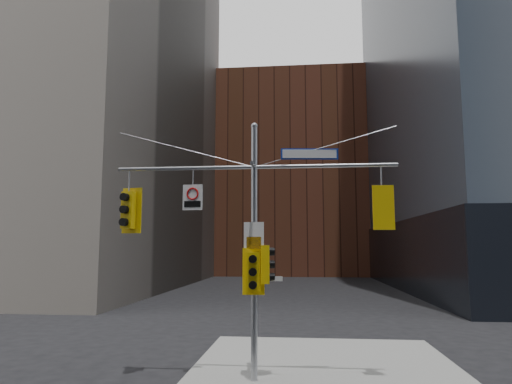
% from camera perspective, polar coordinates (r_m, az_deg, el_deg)
% --- Properties ---
extents(sidewalk_corner, '(8.00, 8.00, 0.15)m').
position_cam_1_polar(sidewalk_corner, '(15.21, 8.65, -20.74)').
color(sidewalk_corner, gray).
rests_on(sidewalk_corner, ground).
extents(brick_midrise, '(26.00, 20.00, 28.00)m').
position_cam_1_polar(brick_midrise, '(69.53, 4.53, 1.58)').
color(brick_midrise, brown).
rests_on(brick_midrise, ground).
extents(signal_assembly, '(8.00, 0.80, 7.30)m').
position_cam_1_polar(signal_assembly, '(12.84, -0.22, -3.84)').
color(signal_assembly, '#92949A').
rests_on(signal_assembly, ground).
extents(traffic_light_west_arm, '(0.63, 0.58, 1.34)m').
position_cam_1_polar(traffic_light_west_arm, '(13.75, -15.66, -2.19)').
color(traffic_light_west_arm, '#E4B80C').
rests_on(traffic_light_west_arm, ground).
extents(traffic_light_east_arm, '(0.58, 0.46, 1.22)m').
position_cam_1_polar(traffic_light_east_arm, '(12.99, 15.50, -1.93)').
color(traffic_light_east_arm, '#E4B80C').
rests_on(traffic_light_east_arm, ground).
extents(traffic_light_pole_side, '(0.45, 0.39, 1.06)m').
position_cam_1_polar(traffic_light_pole_side, '(12.81, 1.24, -9.03)').
color(traffic_light_pole_side, '#E4B80C').
rests_on(traffic_light_pole_side, ground).
extents(traffic_light_pole_front, '(0.61, 0.49, 1.28)m').
position_cam_1_polar(traffic_light_pole_front, '(12.57, -0.35, -9.92)').
color(traffic_light_pole_front, '#E4B80C').
rests_on(traffic_light_pole_front, ground).
extents(street_sign_blade, '(1.62, 0.21, 0.32)m').
position_cam_1_polar(street_sign_blade, '(13.02, 6.70, 4.75)').
color(street_sign_blade, '#112E9D').
rests_on(street_sign_blade, ground).
extents(regulatory_sign_arm, '(0.59, 0.11, 0.74)m').
position_cam_1_polar(regulatory_sign_arm, '(13.18, -7.93, -0.56)').
color(regulatory_sign_arm, silver).
rests_on(regulatory_sign_arm, ground).
extents(regulatory_sign_pole, '(0.56, 0.09, 0.74)m').
position_cam_1_polar(regulatory_sign_pole, '(12.71, -0.28, -5.53)').
color(regulatory_sign_pole, silver).
rests_on(regulatory_sign_pole, ground).
extents(street_blade_ew, '(0.66, 0.07, 0.13)m').
position_cam_1_polar(street_blade_ew, '(12.81, 1.82, -10.78)').
color(street_blade_ew, silver).
rests_on(street_blade_ew, ground).
extents(street_blade_ns, '(0.11, 0.79, 0.16)m').
position_cam_1_polar(street_blade_ns, '(13.30, -0.02, -10.57)').
color(street_blade_ns, '#145926').
rests_on(street_blade_ns, ground).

